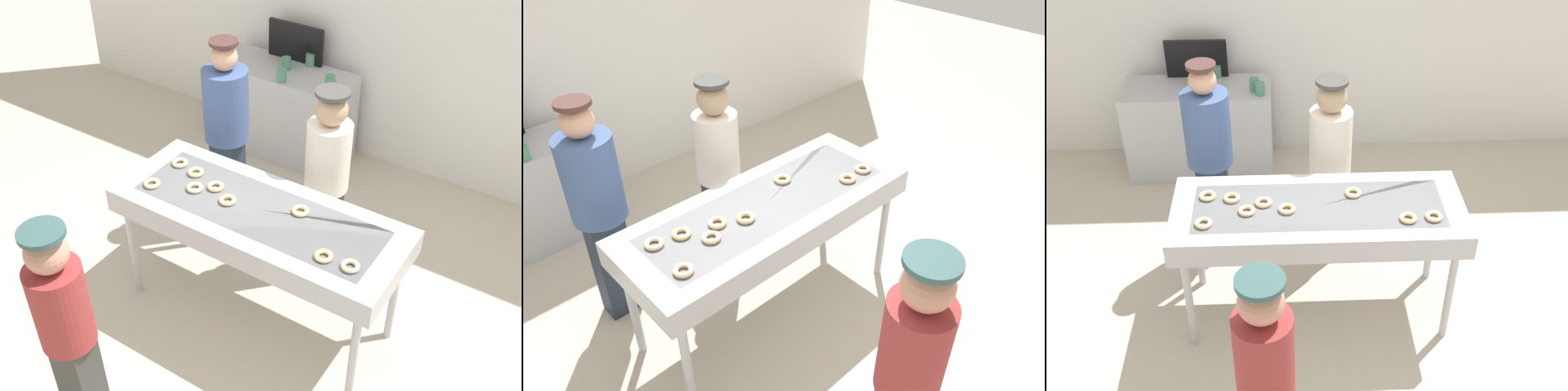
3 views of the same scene
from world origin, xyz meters
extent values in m
plane|color=beige|center=(0.00, 0.00, 0.00)|extent=(16.00, 16.00, 0.00)
cube|color=#B7BABF|center=(0.00, 0.00, 0.90)|extent=(2.02, 0.79, 0.18)
cube|color=slate|center=(0.00, 0.00, 0.95)|extent=(1.72, 0.55, 0.08)
cylinder|color=#B7BABF|center=(-0.91, -0.31, 0.40)|extent=(0.06, 0.06, 0.81)
cylinder|color=#B7BABF|center=(0.91, -0.31, 0.40)|extent=(0.06, 0.06, 0.81)
cylinder|color=#B7BABF|center=(-0.91, 0.31, 0.40)|extent=(0.06, 0.06, 0.81)
cylinder|color=#B7BABF|center=(0.91, 0.31, 0.40)|extent=(0.06, 0.06, 0.81)
torus|color=#EBCB8B|center=(-0.60, 0.10, 1.00)|extent=(0.16, 0.16, 0.03)
torus|color=beige|center=(-0.77, -0.18, 1.00)|extent=(0.16, 0.16, 0.03)
torus|color=#ECD38B|center=(0.25, 0.12, 1.00)|extent=(0.17, 0.17, 0.03)
torus|color=#E5C582|center=(-0.22, -0.04, 1.00)|extent=(0.17, 0.17, 0.03)
torus|color=beige|center=(-0.49, -0.05, 1.00)|extent=(0.17, 0.17, 0.03)
torus|color=#F3C68F|center=(-0.38, 0.04, 1.00)|extent=(0.16, 0.16, 0.03)
torus|color=#F7CB85|center=(0.59, -0.18, 1.00)|extent=(0.15, 0.15, 0.03)
torus|color=beige|center=(-0.77, 0.13, 1.00)|extent=(0.15, 0.15, 0.03)
torus|color=beige|center=(0.76, -0.17, 1.00)|extent=(0.14, 0.14, 0.03)
cube|color=#2C2B3A|center=(0.13, 0.72, 0.39)|extent=(0.24, 0.18, 0.79)
cylinder|color=silver|center=(0.13, 0.72, 1.06)|extent=(0.33, 0.33, 0.54)
sphere|color=tan|center=(0.13, 0.72, 1.44)|extent=(0.23, 0.23, 0.23)
cylinder|color=#42413F|center=(0.13, 0.72, 1.58)|extent=(0.25, 0.25, 0.03)
cube|color=#232D3C|center=(-0.81, 0.77, 0.43)|extent=(0.24, 0.18, 0.87)
cylinder|color=#3F598C|center=(-0.81, 0.77, 1.17)|extent=(0.36, 0.36, 0.60)
sphere|color=tan|center=(-0.81, 0.77, 1.57)|extent=(0.21, 0.21, 0.21)
cylinder|color=#482D2A|center=(-0.81, 0.77, 1.69)|extent=(0.22, 0.22, 0.03)
cylinder|color=#993333|center=(-0.35, -1.38, 1.10)|extent=(0.31, 0.31, 0.54)
sphere|color=tan|center=(-0.35, -1.38, 1.48)|extent=(0.23, 0.23, 0.23)
cylinder|color=#335656|center=(-0.35, -1.38, 1.61)|extent=(0.24, 0.24, 0.03)
cube|color=#B7BABF|center=(-1.04, 2.02, 0.45)|extent=(1.40, 0.57, 0.91)
cylinder|color=#4C8C66|center=(-0.44, 1.84, 0.97)|extent=(0.09, 0.09, 0.12)
cylinder|color=#4C8C66|center=(-1.01, 2.03, 0.97)|extent=(0.09, 0.09, 0.12)
cylinder|color=#4C8C66|center=(-0.92, 1.79, 0.97)|extent=(0.09, 0.09, 0.12)
cylinder|color=#4C8C66|center=(-0.86, 2.23, 0.97)|extent=(0.09, 0.09, 0.12)
cylinder|color=#4C8C66|center=(-0.49, 1.93, 0.97)|extent=(0.09, 0.09, 0.12)
cube|color=black|center=(-1.04, 2.26, 1.09)|extent=(0.59, 0.04, 0.37)
camera|label=1|loc=(1.82, -2.77, 3.63)|focal=43.96mm
camera|label=2|loc=(-1.78, -2.07, 2.96)|focal=35.44mm
camera|label=3|loc=(-0.23, -3.49, 3.63)|focal=43.96mm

